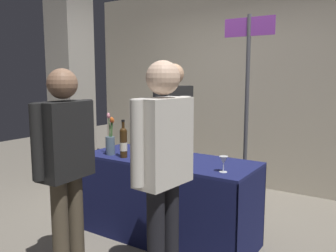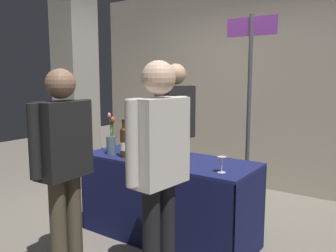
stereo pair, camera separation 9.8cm
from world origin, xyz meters
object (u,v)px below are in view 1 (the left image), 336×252
(concrete_pillar, at_px, (71,75))
(taster_foreground_right, at_px, (65,157))
(wine_glass_near_vendor, at_px, (223,161))
(vendor_presenter, at_px, (174,123))
(tasting_table, at_px, (168,184))
(featured_wine_bottle, at_px, (161,142))
(display_bottle_0, at_px, (183,142))
(booth_signpost, at_px, (247,92))
(flower_vase, at_px, (110,142))

(concrete_pillar, bearing_deg, taster_foreground_right, -43.09)
(wine_glass_near_vendor, relative_size, vendor_presenter, 0.08)
(tasting_table, relative_size, taster_foreground_right, 1.04)
(featured_wine_bottle, xyz_separation_m, wine_glass_near_vendor, (0.70, -0.16, -0.05))
(display_bottle_0, bearing_deg, booth_signpost, 65.63)
(wine_glass_near_vendor, bearing_deg, vendor_presenter, 140.20)
(tasting_table, relative_size, vendor_presenter, 0.98)
(display_bottle_0, bearing_deg, flower_vase, -147.99)
(booth_signpost, bearing_deg, wine_glass_near_vendor, -78.04)
(taster_foreground_right, bearing_deg, featured_wine_bottle, -13.39)
(tasting_table, bearing_deg, display_bottle_0, 76.83)
(wine_glass_near_vendor, xyz_separation_m, booth_signpost, (-0.24, 1.12, 0.49))
(tasting_table, bearing_deg, featured_wine_bottle, -176.24)
(display_bottle_0, height_order, wine_glass_near_vendor, display_bottle_0)
(wine_glass_near_vendor, distance_m, taster_foreground_right, 1.20)
(concrete_pillar, bearing_deg, featured_wine_bottle, -18.64)
(display_bottle_0, bearing_deg, concrete_pillar, 167.46)
(display_bottle_0, distance_m, flower_vase, 0.70)
(flower_vase, distance_m, booth_signpost, 1.54)
(display_bottle_0, bearing_deg, vendor_presenter, 130.38)
(flower_vase, relative_size, booth_signpost, 0.19)
(concrete_pillar, xyz_separation_m, wine_glass_near_vendor, (2.61, -0.81, -0.68))
(featured_wine_bottle, distance_m, display_bottle_0, 0.23)
(concrete_pillar, relative_size, booth_signpost, 1.43)
(concrete_pillar, relative_size, wine_glass_near_vendor, 24.19)
(concrete_pillar, xyz_separation_m, flower_vase, (1.44, -0.82, -0.65))
(featured_wine_bottle, height_order, vendor_presenter, vendor_presenter)
(concrete_pillar, bearing_deg, flower_vase, -29.65)
(concrete_pillar, height_order, taster_foreground_right, concrete_pillar)
(display_bottle_0, bearing_deg, tasting_table, -103.17)
(wine_glass_near_vendor, bearing_deg, booth_signpost, 101.96)
(vendor_presenter, height_order, taster_foreground_right, vendor_presenter)
(wine_glass_near_vendor, bearing_deg, taster_foreground_right, -137.62)
(concrete_pillar, height_order, booth_signpost, concrete_pillar)
(featured_wine_bottle, xyz_separation_m, vendor_presenter, (-0.27, 0.65, 0.09))
(display_bottle_0, bearing_deg, taster_foreground_right, -104.56)
(tasting_table, bearing_deg, concrete_pillar, 162.14)
(featured_wine_bottle, relative_size, booth_signpost, 0.16)
(tasting_table, distance_m, booth_signpost, 1.32)
(booth_signpost, bearing_deg, display_bottle_0, -114.37)
(taster_foreground_right, bearing_deg, vendor_presenter, 0.30)
(display_bottle_0, relative_size, flower_vase, 0.73)
(vendor_presenter, distance_m, taster_foreground_right, 1.62)
(wine_glass_near_vendor, distance_m, booth_signpost, 1.25)
(flower_vase, xyz_separation_m, taster_foreground_right, (0.29, -0.80, 0.04))
(vendor_presenter, distance_m, booth_signpost, 0.87)
(concrete_pillar, bearing_deg, tasting_table, -17.86)
(vendor_presenter, bearing_deg, booth_signpost, 120.60)
(taster_foreground_right, bearing_deg, flower_vase, 17.20)
(featured_wine_bottle, xyz_separation_m, taster_foreground_right, (-0.18, -0.97, 0.02))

